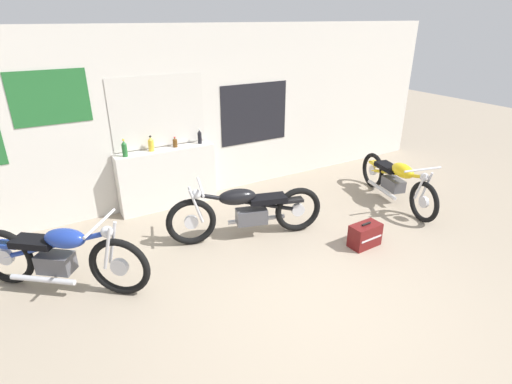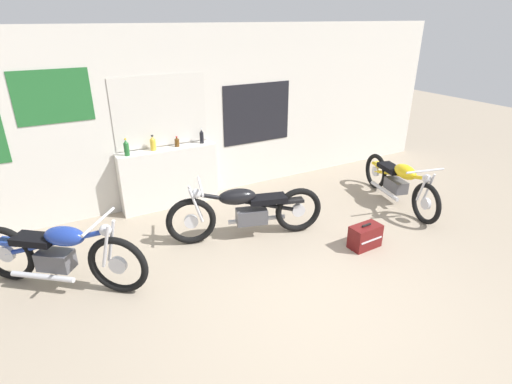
% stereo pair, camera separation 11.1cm
% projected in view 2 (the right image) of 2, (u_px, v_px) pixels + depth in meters
% --- Properties ---
extents(ground_plane, '(24.00, 24.00, 0.00)m').
position_uv_depth(ground_plane, '(320.00, 302.00, 4.41)').
color(ground_plane, gray).
extents(wall_back, '(10.00, 0.07, 2.80)m').
position_uv_depth(wall_back, '(199.00, 115.00, 6.53)').
color(wall_back, silver).
rests_on(wall_back, ground_plane).
extents(sill_counter, '(1.57, 0.28, 0.98)m').
position_uv_depth(sill_counter, '(169.00, 178.00, 6.48)').
color(sill_counter, silver).
rests_on(sill_counter, ground_plane).
extents(bottle_leftmost, '(0.08, 0.08, 0.26)m').
position_uv_depth(bottle_leftmost, '(126.00, 148.00, 5.93)').
color(bottle_leftmost, '#23662D').
rests_on(bottle_leftmost, sill_counter).
extents(bottle_left_center, '(0.09, 0.09, 0.24)m').
position_uv_depth(bottle_left_center, '(153.00, 144.00, 6.17)').
color(bottle_left_center, gold).
rests_on(bottle_left_center, sill_counter).
extents(bottle_center, '(0.07, 0.07, 0.17)m').
position_uv_depth(bottle_center, '(177.00, 142.00, 6.36)').
color(bottle_center, '#5B3814').
rests_on(bottle_center, sill_counter).
extents(bottle_right_center, '(0.07, 0.07, 0.25)m').
position_uv_depth(bottle_right_center, '(202.00, 137.00, 6.51)').
color(bottle_right_center, black).
rests_on(bottle_right_center, sill_counter).
extents(motorcycle_yellow, '(0.72, 2.00, 0.81)m').
position_uv_depth(motorcycle_yellow, '(399.00, 181.00, 6.57)').
color(motorcycle_yellow, black).
rests_on(motorcycle_yellow, ground_plane).
extents(motorcycle_blue, '(1.70, 1.38, 0.91)m').
position_uv_depth(motorcycle_blue, '(59.00, 253.00, 4.51)').
color(motorcycle_blue, black).
rests_on(motorcycle_blue, ground_plane).
extents(motorcycle_black, '(2.14, 0.83, 0.86)m').
position_uv_depth(motorcycle_black, '(246.00, 210.00, 5.54)').
color(motorcycle_black, black).
rests_on(motorcycle_black, ground_plane).
extents(hard_case_darkred, '(0.44, 0.26, 0.35)m').
position_uv_depth(hard_case_darkred, '(365.00, 236.00, 5.40)').
color(hard_case_darkred, maroon).
rests_on(hard_case_darkred, ground_plane).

